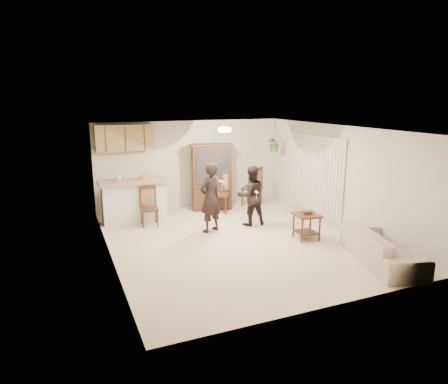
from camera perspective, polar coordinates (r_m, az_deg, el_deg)
name	(u,v)px	position (r m, az deg, el deg)	size (l,w,h in m)	color
floor	(237,240)	(9.11, 1.81, -6.85)	(6.50, 6.50, 0.00)	beige
ceiling	(237,129)	(8.57, 1.93, 9.03)	(5.50, 6.50, 0.02)	white
wall_back	(191,164)	(11.74, -4.75, 4.02)	(5.50, 0.02, 2.50)	silver
wall_front	(329,230)	(6.06, 14.80, -5.33)	(5.50, 0.02, 2.50)	silver
wall_left	(108,198)	(8.04, -16.26, -0.83)	(0.02, 6.50, 2.50)	silver
wall_right	(339,177)	(10.19, 16.09, 2.11)	(0.02, 6.50, 2.50)	silver
breakfast_bar	(134,202)	(10.60, -12.69, -1.43)	(1.60, 0.55, 1.00)	silver
bar_top	(133,181)	(10.48, -12.85, 1.48)	(1.75, 0.70, 0.08)	#9D805E
upper_cabinets	(124,138)	(11.02, -14.06, 7.52)	(1.50, 0.34, 0.70)	#8C603D
vertical_blinds	(315,176)	(10.90, 12.93, 2.20)	(0.06, 2.30, 2.10)	beige
ceiling_fixture	(224,129)	(9.76, 0.04, 8.98)	(0.36, 0.36, 0.20)	#FEF1BE
hanging_plant	(275,143)	(11.81, 7.25, 6.96)	(0.43, 0.37, 0.48)	#2E5221
plant_cord	(275,132)	(11.78, 7.30, 8.53)	(0.01, 0.01, 0.65)	black
sofa	(382,244)	(8.41, 21.65, -6.94)	(1.87, 0.73, 0.73)	beige
adult	(210,195)	(9.43, -1.98, -0.43)	(0.66, 0.43, 1.80)	black
child	(251,199)	(10.01, 3.85, -0.97)	(0.66, 0.51, 1.35)	black
china_hutch	(212,177)	(11.36, -1.79, 2.10)	(1.25, 0.65, 1.88)	#3B1D15
side_table	(306,226)	(9.26, 11.69, -4.79)	(0.59, 0.59, 0.65)	#3B1D15
chair_bar	(149,215)	(10.19, -10.61, -3.23)	(0.47, 0.47, 0.98)	#3B1D15
chair_hutch_left	(220,201)	(11.16, -0.62, -1.25)	(0.72, 0.72, 1.17)	#3B1D15
chair_hutch_right	(252,194)	(11.92, 3.99, -0.34)	(0.73, 0.73, 1.16)	#3B1D15
controller_adult	(222,182)	(9.08, -0.28, 1.50)	(0.04, 0.14, 0.04)	white
controller_child	(257,192)	(9.63, 4.69, -0.01)	(0.04, 0.13, 0.04)	white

